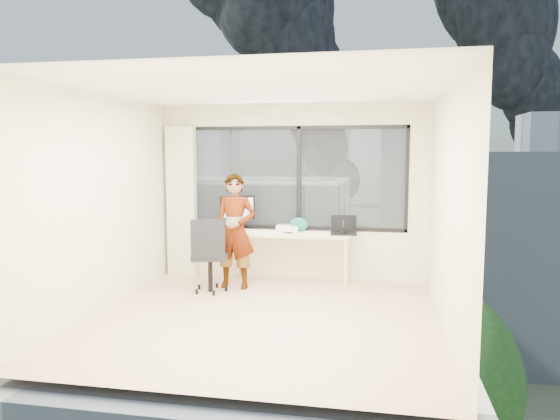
% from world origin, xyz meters
% --- Properties ---
extents(floor, '(4.00, 4.00, 0.01)m').
position_xyz_m(floor, '(0.00, 0.00, 0.00)').
color(floor, '#D9B18D').
rests_on(floor, ground).
extents(ceiling, '(4.00, 4.00, 0.01)m').
position_xyz_m(ceiling, '(0.00, 0.00, 2.60)').
color(ceiling, white).
rests_on(ceiling, ground).
extents(wall_front, '(4.00, 0.01, 2.60)m').
position_xyz_m(wall_front, '(0.00, -2.00, 1.30)').
color(wall_front, beige).
rests_on(wall_front, ground).
extents(wall_left, '(0.01, 4.00, 2.60)m').
position_xyz_m(wall_left, '(-2.00, 0.00, 1.30)').
color(wall_left, beige).
rests_on(wall_left, ground).
extents(wall_right, '(0.01, 4.00, 2.60)m').
position_xyz_m(wall_right, '(2.00, 0.00, 1.30)').
color(wall_right, beige).
rests_on(wall_right, ground).
extents(window_wall, '(3.30, 0.16, 1.55)m').
position_xyz_m(window_wall, '(0.05, 2.00, 1.52)').
color(window_wall, black).
rests_on(window_wall, ground).
extents(curtain, '(0.45, 0.14, 2.30)m').
position_xyz_m(curtain, '(-1.72, 1.88, 1.15)').
color(curtain, beige).
rests_on(curtain, floor).
extents(desk, '(1.80, 0.60, 0.75)m').
position_xyz_m(desk, '(0.00, 1.66, 0.38)').
color(desk, beige).
rests_on(desk, floor).
extents(chair, '(0.63, 0.63, 1.05)m').
position_xyz_m(chair, '(-0.97, 0.99, 0.53)').
color(chair, black).
rests_on(chair, floor).
extents(person, '(0.59, 0.39, 1.62)m').
position_xyz_m(person, '(-0.70, 1.27, 0.81)').
color(person, '#2D2D33').
rests_on(person, floor).
extents(monitor, '(0.53, 0.30, 0.52)m').
position_xyz_m(monitor, '(-0.80, 1.79, 1.01)').
color(monitor, black).
rests_on(monitor, desk).
extents(game_console, '(0.34, 0.29, 0.08)m').
position_xyz_m(game_console, '(-0.05, 1.87, 0.79)').
color(game_console, white).
rests_on(game_console, desk).
extents(laptop, '(0.40, 0.42, 0.24)m').
position_xyz_m(laptop, '(0.80, 1.63, 0.87)').
color(laptop, black).
rests_on(laptop, desk).
extents(cellphone, '(0.13, 0.08, 0.01)m').
position_xyz_m(cellphone, '(0.01, 1.59, 0.76)').
color(cellphone, black).
rests_on(cellphone, desk).
extents(pen_cup, '(0.10, 0.10, 0.11)m').
position_xyz_m(pen_cup, '(0.80, 1.61, 0.80)').
color(pen_cup, black).
rests_on(pen_cup, desk).
extents(handbag, '(0.28, 0.16, 0.20)m').
position_xyz_m(handbag, '(0.13, 1.81, 0.85)').
color(handbag, '#0B4247').
rests_on(handbag, desk).
extents(exterior_ground, '(400.00, 400.00, 0.04)m').
position_xyz_m(exterior_ground, '(0.00, 120.00, -14.00)').
color(exterior_ground, '#515B3D').
rests_on(exterior_ground, ground).
extents(near_bldg_a, '(16.00, 12.00, 14.00)m').
position_xyz_m(near_bldg_a, '(-9.00, 30.00, -7.00)').
color(near_bldg_a, beige).
rests_on(near_bldg_a, exterior_ground).
extents(near_bldg_b, '(14.00, 13.00, 16.00)m').
position_xyz_m(near_bldg_b, '(12.00, 38.00, -6.00)').
color(near_bldg_b, white).
rests_on(near_bldg_b, exterior_ground).
extents(far_tower_a, '(14.00, 14.00, 28.00)m').
position_xyz_m(far_tower_a, '(-35.00, 95.00, 0.00)').
color(far_tower_a, silver).
rests_on(far_tower_a, exterior_ground).
extents(far_tower_b, '(13.00, 13.00, 30.00)m').
position_xyz_m(far_tower_b, '(8.00, 120.00, 1.00)').
color(far_tower_b, silver).
rests_on(far_tower_b, exterior_ground).
extents(far_tower_c, '(15.00, 15.00, 26.00)m').
position_xyz_m(far_tower_c, '(45.00, 140.00, -1.00)').
color(far_tower_c, silver).
rests_on(far_tower_c, exterior_ground).
extents(far_tower_d, '(16.00, 14.00, 22.00)m').
position_xyz_m(far_tower_d, '(-60.00, 150.00, -3.00)').
color(far_tower_d, silver).
rests_on(far_tower_d, exterior_ground).
extents(hill_a, '(288.00, 216.00, 90.00)m').
position_xyz_m(hill_a, '(-120.00, 320.00, -14.00)').
color(hill_a, slate).
rests_on(hill_a, exterior_ground).
extents(hill_b, '(300.00, 220.00, 96.00)m').
position_xyz_m(hill_b, '(100.00, 320.00, -14.00)').
color(hill_b, slate).
rests_on(hill_b, exterior_ground).
extents(tree_a, '(7.00, 7.00, 8.00)m').
position_xyz_m(tree_a, '(-16.00, 22.00, -10.00)').
color(tree_a, '#214E1A').
rests_on(tree_a, exterior_ground).
extents(tree_b, '(7.60, 7.60, 9.00)m').
position_xyz_m(tree_b, '(4.00, 18.00, -9.50)').
color(tree_b, '#214E1A').
rests_on(tree_b, exterior_ground).
extents(smoke_plume_a, '(40.00, 24.00, 90.00)m').
position_xyz_m(smoke_plume_a, '(-10.00, 150.00, 39.00)').
color(smoke_plume_a, black).
rests_on(smoke_plume_a, exterior_ground).
extents(smoke_plume_b, '(30.00, 18.00, 70.00)m').
position_xyz_m(smoke_plume_b, '(55.00, 170.00, 27.00)').
color(smoke_plume_b, black).
rests_on(smoke_plume_b, exterior_ground).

